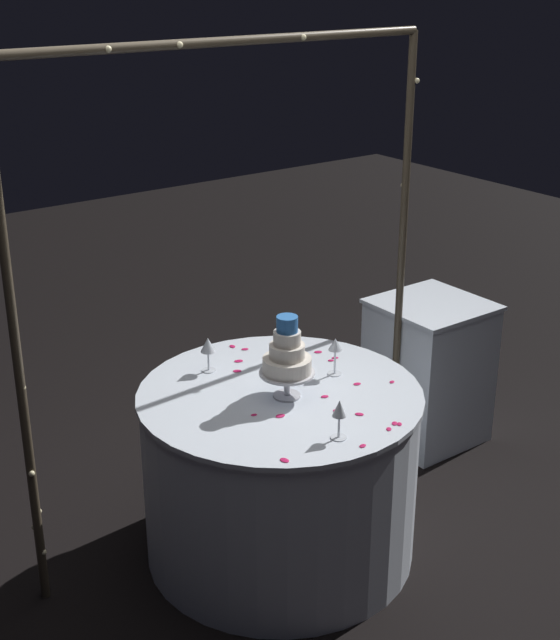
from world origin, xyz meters
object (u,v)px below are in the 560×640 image
wine_glass_2 (208,346)px  wine_glass_0 (336,347)px  decorative_arch (235,228)px  wine_glass_1 (339,411)px  tiered_cake (287,357)px  side_table (428,371)px  main_table (280,473)px

wine_glass_2 → wine_glass_0: bearing=-40.3°
wine_glass_0 → wine_glass_2: size_ratio=1.07×
decorative_arch → wine_glass_1: size_ratio=13.72×
decorative_arch → wine_glass_2: 0.52m
tiered_cake → wine_glass_0: tiered_cake is taller
side_table → wine_glass_1: (-1.25, -0.76, 0.48)m
main_table → side_table: 1.25m
main_table → wine_glass_2: 0.61m
wine_glass_2 → wine_glass_1: bearing=-84.4°
wine_glass_1 → wine_glass_2: wine_glass_1 is taller
side_table → wine_glass_2: wine_glass_2 is taller
side_table → wine_glass_2: 1.41m
side_table → tiered_cake: bearing=-162.4°
main_table → wine_glass_0: wine_glass_0 is taller
main_table → side_table: side_table is taller
wine_glass_0 → tiered_cake: bearing=-171.4°
wine_glass_1 → wine_glass_2: 0.77m
side_table → wine_glass_1: wine_glass_1 is taller
decorative_arch → main_table: decorative_arch is taller
wine_glass_1 → side_table: bearing=31.2°
decorative_arch → wine_glass_2: (-0.12, 0.04, -0.50)m
tiered_cake → wine_glass_0: 0.29m
wine_glass_2 → side_table: bearing=-0.2°
side_table → wine_glass_0: size_ratio=4.67×
tiered_cake → wine_glass_2: bearing=107.6°
decorative_arch → wine_glass_1: decorative_arch is taller
wine_glass_2 → main_table: bearing=-70.3°
wine_glass_1 → wine_glass_2: size_ratio=1.01×
side_table → wine_glass_0: bearing=-159.8°
tiered_cake → wine_glass_1: tiered_cake is taller
wine_glass_1 → main_table: bearing=83.6°
side_table → wine_glass_0: 1.10m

